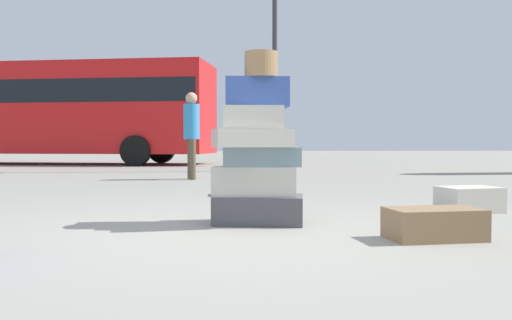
# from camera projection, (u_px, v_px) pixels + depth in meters

# --- Properties ---
(ground_plane) EXTENTS (80.00, 80.00, 0.00)m
(ground_plane) POSITION_uv_depth(u_px,v_px,m) (221.00, 233.00, 4.18)
(ground_plane) COLOR gray
(suitcase_tower) EXTENTS (0.81, 0.63, 1.47)m
(suitcase_tower) POSITION_uv_depth(u_px,v_px,m) (257.00, 156.00, 4.67)
(suitcase_tower) COLOR #4C4C51
(suitcase_tower) RESTS_ON ground
(suitcase_cream_left_side) EXTENTS (0.64, 0.52, 0.25)m
(suitcase_cream_left_side) POSITION_uv_depth(u_px,v_px,m) (469.00, 199.00, 5.46)
(suitcase_cream_left_side) COLOR beige
(suitcase_cream_left_side) RESTS_ON ground
(suitcase_navy_right_side) EXTENTS (0.53, 0.42, 0.29)m
(suitcase_navy_right_side) POSITION_uv_depth(u_px,v_px,m) (250.00, 184.00, 7.21)
(suitcase_navy_right_side) COLOR #334F99
(suitcase_navy_right_side) RESTS_ON ground
(suitcase_brown_foreground_near) EXTENTS (0.70, 0.47, 0.22)m
(suitcase_brown_foreground_near) POSITION_uv_depth(u_px,v_px,m) (434.00, 224.00, 3.92)
(suitcase_brown_foreground_near) COLOR olive
(suitcase_brown_foreground_near) RESTS_ON ground
(person_bearded_onlooker) EXTENTS (0.30, 0.33, 1.63)m
(person_bearded_onlooker) POSITION_uv_depth(u_px,v_px,m) (191.00, 128.00, 10.24)
(person_bearded_onlooker) COLOR brown
(person_bearded_onlooker) RESTS_ON ground
(parked_bus) EXTENTS (11.17, 4.26, 3.15)m
(parked_bus) POSITION_uv_depth(u_px,v_px,m) (43.00, 107.00, 17.61)
(parked_bus) COLOR red
(parked_bus) RESTS_ON ground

